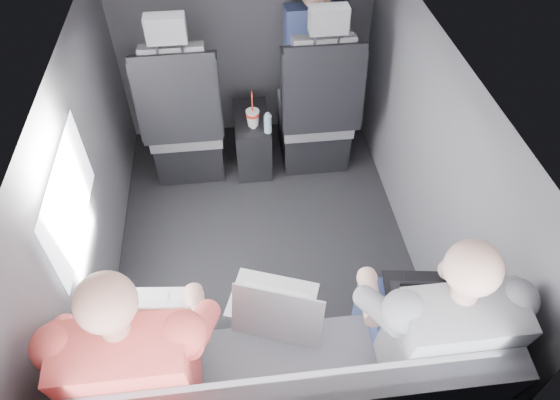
{
  "coord_description": "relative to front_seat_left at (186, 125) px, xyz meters",
  "views": [
    {
      "loc": [
        -0.13,
        -1.95,
        2.49
      ],
      "look_at": [
        0.09,
        -0.05,
        0.51
      ],
      "focal_mm": 32.0,
      "sensor_mm": 36.0,
      "label": 1
    }
  ],
  "objects": [
    {
      "name": "floor",
      "position": [
        0.45,
        -0.84,
        -0.4
      ],
      "size": [
        2.6,
        2.6,
        0.0
      ],
      "primitive_type": "plane",
      "color": "black",
      "rests_on": "ground"
    },
    {
      "name": "ceiling",
      "position": [
        0.45,
        -0.84,
        0.95
      ],
      "size": [
        2.6,
        2.6,
        0.0
      ],
      "primitive_type": "plane",
      "rotation": [
        3.14,
        0.0,
        0.0
      ],
      "color": "#B2B2AD",
      "rests_on": "panel_back"
    },
    {
      "name": "panel_left",
      "position": [
        -0.45,
        -0.84,
        0.27
      ],
      "size": [
        0.02,
        2.6,
        1.35
      ],
      "primitive_type": "cube",
      "color": "#56565B",
      "rests_on": "floor"
    },
    {
      "name": "panel_right",
      "position": [
        1.35,
        -0.84,
        0.27
      ],
      "size": [
        0.02,
        2.6,
        1.35
      ],
      "primitive_type": "cube",
      "color": "#56565B",
      "rests_on": "floor"
    },
    {
      "name": "panel_front",
      "position": [
        0.45,
        0.46,
        0.27
      ],
      "size": [
        1.8,
        0.02,
        1.35
      ],
      "primitive_type": "cube",
      "color": "#56565B",
      "rests_on": "floor"
    },
    {
      "name": "side_window",
      "position": [
        -0.43,
        -1.14,
        0.5
      ],
      "size": [
        0.02,
        0.75,
        0.42
      ],
      "primitive_type": "cube",
      "color": "white",
      "rests_on": "panel_left"
    },
    {
      "name": "seatbelt",
      "position": [
        0.9,
        -0.17,
        0.4
      ],
      "size": [
        0.35,
        0.11,
        0.59
      ],
      "primitive_type": "cube",
      "rotation": [
        -0.14,
        0.49,
        0.0
      ],
      "color": "black",
      "rests_on": "front_seat_right"
    },
    {
      "name": "front_seat_left",
      "position": [
        0.0,
        0.0,
        0.0
      ],
      "size": [
        0.52,
        0.58,
        1.26
      ],
      "color": "black",
      "rests_on": "floor"
    },
    {
      "name": "front_seat_right",
      "position": [
        0.9,
        0.0,
        0.0
      ],
      "size": [
        0.52,
        0.58,
        1.26
      ],
      "color": "black",
      "rests_on": "floor"
    },
    {
      "name": "center_console",
      "position": [
        0.45,
        0.04,
        -0.2
      ],
      "size": [
        0.24,
        0.48,
        0.41
      ],
      "color": "black",
      "rests_on": "floor"
    },
    {
      "name": "rear_bench",
      "position": [
        0.45,
        -1.9,
        -0.09
      ],
      "size": [
        1.6,
        0.57,
        0.92
      ],
      "color": "slate",
      "rests_on": "floor"
    },
    {
      "name": "soda_cup",
      "position": [
        0.46,
        -0.06,
        0.07
      ],
      "size": [
        0.09,
        0.09,
        0.28
      ],
      "color": "white",
      "rests_on": "center_console"
    },
    {
      "name": "water_bottle",
      "position": [
        0.55,
        -0.14,
        0.07
      ],
      "size": [
        0.05,
        0.05,
        0.15
      ],
      "color": "#9DBBD5",
      "rests_on": "center_console"
    },
    {
      "name": "laptop_white",
      "position": [
        -0.08,
        -1.64,
        0.24
      ],
      "size": [
        0.39,
        0.37,
        0.27
      ],
      "color": "silver",
      "rests_on": "passenger_rear_left"
    },
    {
      "name": "laptop_silver",
      "position": [
        0.43,
        -1.63,
        0.24
      ],
      "size": [
        0.44,
        0.45,
        0.27
      ],
      "color": "#AFAFB4",
      "rests_on": "rear_bench"
    },
    {
      "name": "laptop_black",
      "position": [
        1.08,
        -1.65,
        0.23
      ],
      "size": [
        0.33,
        0.31,
        0.22
      ],
      "color": "black",
      "rests_on": "passenger_rear_right"
    },
    {
      "name": "passenger_rear_left",
      "position": [
        -0.11,
        -1.81,
        0.25
      ],
      "size": [
        0.55,
        0.66,
        1.29
      ],
      "color": "#2E2E32",
      "rests_on": "rear_bench"
    },
    {
      "name": "passenger_rear_right",
      "position": [
        1.05,
        -1.81,
        0.25
      ],
      "size": [
        0.54,
        0.65,
        1.28
      ],
      "color": "navy",
      "rests_on": "rear_bench"
    },
    {
      "name": "passenger_front_right",
      "position": [
        0.91,
        0.26,
        0.35
      ],
      "size": [
        0.4,
        0.4,
        0.82
      ],
      "color": "navy",
      "rests_on": "front_seat_right"
    }
  ]
}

